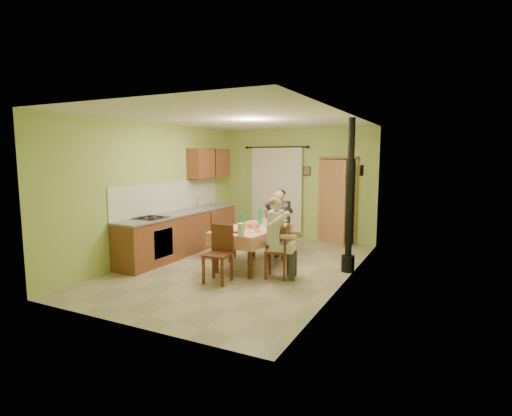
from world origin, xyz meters
The scene contains 17 objects.
floor centered at (0.00, 0.00, 0.00)m, with size 4.00×6.00×0.01m, color tan.
room_shell centered at (0.00, 0.00, 1.82)m, with size 4.04×6.04×2.82m.
kitchen_run centered at (-1.71, 0.40, 0.48)m, with size 0.64×3.64×1.56m.
upper_cabinets centered at (-1.82, 1.70, 1.95)m, with size 0.35×1.40×0.70m, color brown.
curtain centered at (-0.55, 2.90, 1.26)m, with size 1.70×0.07×2.22m.
doorway centered at (1.02, 2.87, 1.05)m, with size 0.96×0.47×2.15m.
dining_table centered at (0.16, 0.10, 0.38)m, with size 1.08×1.68×0.76m.
tableware centered at (0.17, 0.00, 0.83)m, with size 0.79×1.68×0.33m.
chair_far centered at (0.27, 1.14, 0.29)m, with size 0.47×0.47×0.99m.
chair_near centered at (0.08, -1.00, 0.29)m, with size 0.44×0.44×0.97m.
chair_right centered at (0.89, -0.33, 0.29)m, with size 0.46×0.46×0.94m.
chair_left centered at (-0.64, 0.37, 0.29)m, with size 0.52×0.52×0.99m.
man_far centered at (0.27, 1.16, 0.88)m, with size 0.61×0.49×1.39m.
man_right centered at (0.88, -0.33, 0.88)m, with size 0.53×0.63×1.39m.
stove_flue centered at (1.90, 0.60, 1.02)m, with size 0.24×0.24×2.80m.
picture_back centered at (0.25, 2.97, 1.75)m, with size 0.19×0.03×0.23m, color black.
picture_right centered at (1.97, 1.20, 1.85)m, with size 0.03×0.31×0.21m, color brown.
Camera 1 is at (3.57, -6.59, 2.12)m, focal length 28.00 mm.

